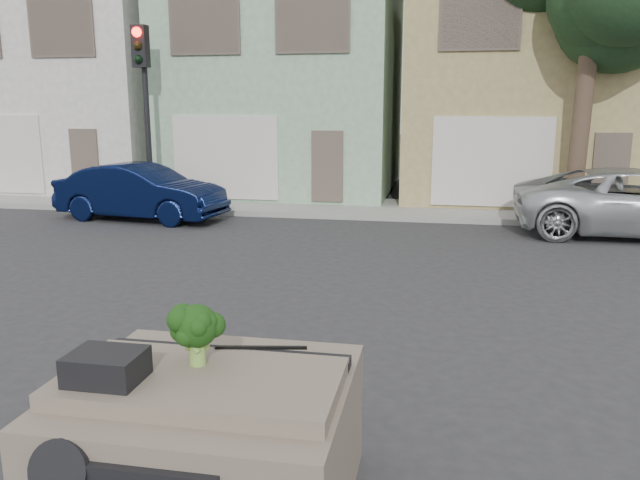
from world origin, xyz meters
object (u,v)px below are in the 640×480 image
(navy_sedan, at_px, (143,220))
(broccoli, at_px, (197,334))
(silver_pickup, at_px, (637,236))
(traffic_signal, at_px, (146,120))

(navy_sedan, distance_m, broccoli, 12.62)
(navy_sedan, distance_m, silver_pickup, 12.15)
(silver_pickup, bearing_deg, traffic_signal, 86.25)
(navy_sedan, xyz_separation_m, silver_pickup, (12.14, 0.19, 0.00))
(silver_pickup, bearing_deg, navy_sedan, 92.81)
(silver_pickup, height_order, traffic_signal, traffic_signal)
(traffic_signal, distance_m, broccoli, 14.09)
(traffic_signal, bearing_deg, navy_sedan, -72.25)
(silver_pickup, relative_size, broccoli, 12.16)
(traffic_signal, height_order, broccoli, traffic_signal)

